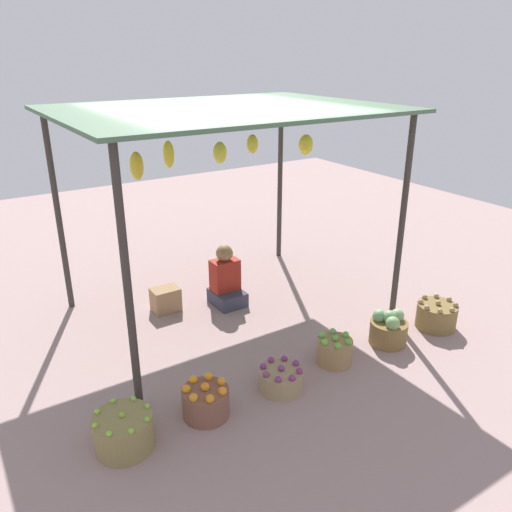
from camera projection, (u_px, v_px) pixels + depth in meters
ground_plane at (228, 311)px, 6.29m from camera, size 14.00×14.00×0.00m
market_stall_structure at (224, 124)px, 5.45m from camera, size 3.47×2.67×2.43m
vendor_person at (226, 281)px, 6.39m from camera, size 0.36×0.44×0.78m
basket_limes at (124, 432)px, 4.09m from camera, size 0.48×0.48×0.34m
basket_oranges at (206, 401)px, 4.46m from camera, size 0.41×0.41×0.33m
basket_purple_onions at (281, 379)px, 4.82m from camera, size 0.42×0.42×0.26m
basket_green_apples at (335, 350)px, 5.22m from camera, size 0.36×0.36×0.32m
basket_cabbages at (389, 329)px, 5.55m from camera, size 0.40×0.40×0.39m
basket_potatoes at (436, 315)px, 5.89m from camera, size 0.45×0.45×0.34m
wooden_crate_near_vendor at (166, 300)px, 6.26m from camera, size 0.33×0.25×0.29m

